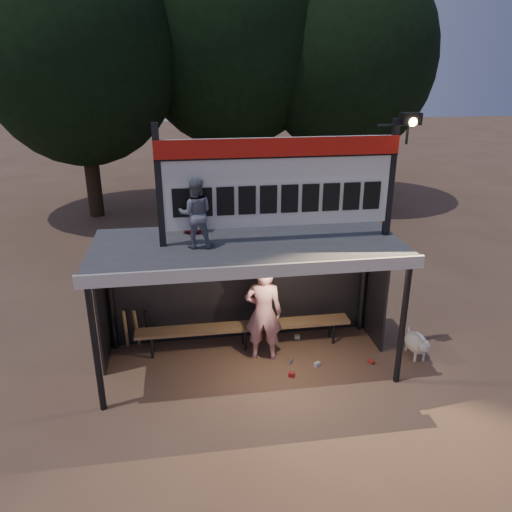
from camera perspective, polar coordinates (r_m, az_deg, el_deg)
The scene contains 13 objects.
ground at distance 9.14m, azimuth -0.88°, elevation -12.16°, with size 80.00×80.00×0.00m, color brown.
player at distance 8.86m, azimuth 0.86°, elevation -6.47°, with size 0.66×0.44×1.82m, color white.
child_a at distance 7.74m, azimuth -6.91°, elevation 4.85°, with size 0.53×0.41×1.09m, color slate.
child_b at distance 8.45m, azimuth -7.40°, elevation 5.69°, with size 0.46×0.30×0.94m, color maroon.
dugout_shelter at distance 8.49m, azimuth -1.18°, elevation -0.79°, with size 5.10×2.08×2.32m.
scoreboard_assembly at distance 7.90m, azimuth 3.05°, elevation 8.74°, with size 4.10×0.27×1.99m.
bench at distance 9.38m, azimuth -1.36°, elevation -8.12°, with size 4.00×0.35×0.48m.
tree_left at distance 17.82m, azimuth -19.76°, elevation 21.68°, with size 6.46×6.46×9.27m.
tree_mid at distance 19.20m, azimuth -2.89°, elevation 24.62°, with size 7.22×7.22×10.36m.
tree_right at distance 19.03m, azimuth 10.48°, elevation 21.41°, with size 6.08×6.08×8.72m.
dog at distance 9.63m, azimuth 17.92°, elevation -9.47°, with size 0.36×0.81×0.49m.
bats at distance 9.61m, azimuth -13.49°, elevation -8.01°, with size 0.48×0.33×0.84m.
litter at distance 9.24m, azimuth 6.51°, elevation -11.63°, with size 1.61×1.32×0.08m.
Camera 1 is at (-1.01, -7.56, 5.03)m, focal length 35.00 mm.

